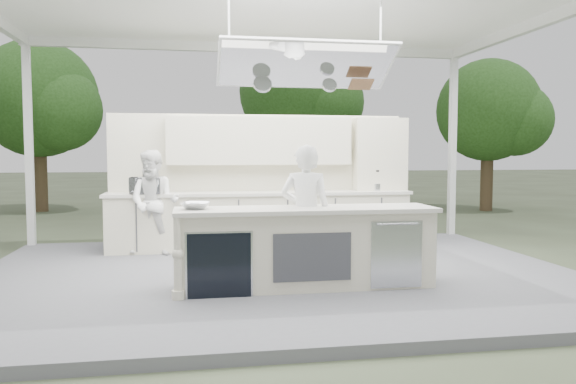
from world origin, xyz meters
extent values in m
plane|color=#4D593D|center=(0.00, 0.00, 0.00)|extent=(90.00, 90.00, 0.00)
cube|color=#5B5C60|center=(0.00, 0.00, 0.06)|extent=(8.00, 6.00, 0.12)
cube|color=white|center=(3.90, 2.90, 1.85)|extent=(0.12, 0.12, 3.70)
cube|color=white|center=(-3.90, 2.90, 1.85)|extent=(0.12, 0.12, 3.70)
cube|color=white|center=(0.00, 2.90, 3.62)|extent=(8.00, 0.12, 0.16)
cube|color=white|center=(3.90, 0.00, 3.62)|extent=(0.12, 6.00, 0.16)
cube|color=white|center=(0.20, -0.90, 2.75)|extent=(2.00, 0.71, 0.43)
cube|color=white|center=(0.20, -0.90, 2.75)|extent=(2.06, 0.76, 0.46)
cylinder|color=white|center=(-0.70, -0.90, 3.23)|extent=(0.02, 0.02, 0.95)
cylinder|color=white|center=(1.10, -0.90, 3.23)|extent=(0.02, 0.02, 0.95)
cylinder|color=silver|center=(-0.30, -0.75, 2.53)|extent=(0.22, 0.14, 0.21)
cylinder|color=silver|center=(0.50, -0.80, 2.53)|extent=(0.18, 0.12, 0.18)
cube|color=olive|center=(0.90, -0.78, 2.55)|extent=(0.28, 0.18, 0.12)
cube|color=beige|center=(0.20, -0.90, 0.57)|extent=(3.00, 0.70, 0.90)
cube|color=silver|center=(0.20, -0.90, 1.04)|extent=(3.10, 0.78, 0.05)
cylinder|color=beige|center=(-1.30, -1.25, 0.58)|extent=(0.11, 0.11, 0.92)
cube|color=black|center=(-0.85, -1.25, 0.48)|extent=(0.70, 0.04, 0.72)
cube|color=silver|center=(-0.85, -1.26, 0.48)|extent=(0.74, 0.03, 0.72)
cube|color=#393A3F|center=(0.20, -1.26, 0.54)|extent=(0.90, 0.02, 0.55)
cube|color=silver|center=(1.20, -1.26, 0.54)|extent=(0.62, 0.02, 0.78)
cube|color=beige|center=(0.00, 1.90, 0.57)|extent=(5.00, 0.65, 0.90)
cube|color=silver|center=(0.00, 1.90, 1.04)|extent=(5.08, 0.72, 0.05)
cube|color=beige|center=(0.00, 2.20, 1.25)|extent=(5.00, 0.10, 2.25)
cube|color=beige|center=(0.00, 2.07, 1.92)|extent=(3.10, 0.38, 0.80)
cube|color=beige|center=(2.10, 2.02, 1.67)|extent=(0.90, 0.45, 1.30)
cube|color=olive|center=(2.10, 2.02, 1.67)|extent=(0.84, 0.40, 0.03)
cylinder|color=silver|center=(2.00, 1.88, 1.13)|extent=(0.20, 0.20, 0.12)
cylinder|color=black|center=(2.00, 1.88, 1.29)|extent=(0.17, 0.17, 0.20)
cylinder|color=black|center=(2.35, 1.88, 1.12)|extent=(0.16, 0.16, 0.10)
cone|color=black|center=(2.35, 1.88, 1.29)|extent=(0.14, 0.14, 0.24)
cylinder|color=#443522|center=(-5.50, 10.00, 1.05)|extent=(0.36, 0.36, 2.10)
sphere|color=#326224|center=(-5.50, 10.00, 3.29)|extent=(3.40, 3.40, 3.40)
sphere|color=#326224|center=(-4.82, 9.49, 2.95)|extent=(2.38, 2.38, 2.38)
cylinder|color=#443522|center=(2.50, 12.00, 1.22)|extent=(0.36, 0.36, 2.45)
sphere|color=#326224|center=(2.50, 12.00, 3.85)|extent=(4.00, 4.00, 4.00)
sphere|color=#326224|center=(3.30, 11.40, 3.45)|extent=(2.80, 2.80, 2.80)
cylinder|color=#443522|center=(7.50, 8.00, 0.96)|extent=(0.36, 0.36, 1.92)
sphere|color=#326224|center=(7.50, 8.00, 2.97)|extent=(3.00, 3.00, 3.00)
sphere|color=#326224|center=(8.10, 7.55, 2.67)|extent=(2.10, 2.10, 2.10)
imported|color=white|center=(0.24, -0.70, 0.97)|extent=(0.72, 0.59, 1.70)
imported|color=white|center=(-1.72, 1.54, 0.94)|extent=(0.92, 0.79, 1.65)
imported|color=silver|center=(-1.86, 1.70, 1.20)|extent=(0.50, 0.36, 0.27)
imported|color=silver|center=(-1.10, -0.87, 1.11)|extent=(0.42, 0.42, 0.08)
imported|color=#B8BBBF|center=(-1.10, -0.65, 1.10)|extent=(0.22, 0.22, 0.06)
camera|label=1|loc=(-1.13, -7.40, 1.72)|focal=35.00mm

